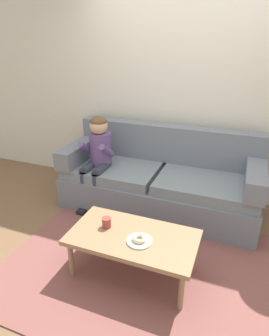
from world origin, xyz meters
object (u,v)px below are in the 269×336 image
at_px(couch, 160,181).
at_px(donut, 139,238).
at_px(person_child, 98,153).
at_px(coffee_table, 133,239).
at_px(mug, 107,222).
at_px(toy_controller, 178,248).

height_order(couch, donut, couch).
bearing_deg(person_child, coffee_table, -49.39).
xyz_separation_m(couch, mug, (-0.14, -1.15, 0.10)).
bearing_deg(toy_controller, coffee_table, -109.95).
relative_size(coffee_table, person_child, 0.98).
distance_m(couch, person_child, 0.81).
height_order(coffee_table, mug, mug).
distance_m(couch, toy_controller, 0.92).
relative_size(mug, toy_controller, 0.40).
bearing_deg(couch, donut, -81.06).
distance_m(coffee_table, toy_controller, 0.62).
relative_size(donut, toy_controller, 0.53).
bearing_deg(coffee_table, donut, -35.80).
height_order(donut, toy_controller, donut).
xyz_separation_m(coffee_table, donut, (0.08, -0.06, 0.07)).
bearing_deg(couch, coffee_table, -84.41).
bearing_deg(coffee_table, couch, 95.59).
distance_m(couch, coffee_table, 1.18).
bearing_deg(toy_controller, donut, -99.53).
xyz_separation_m(couch, toy_controller, (0.42, -0.75, -0.32)).
relative_size(person_child, mug, 12.24).
bearing_deg(person_child, toy_controller, -25.39).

